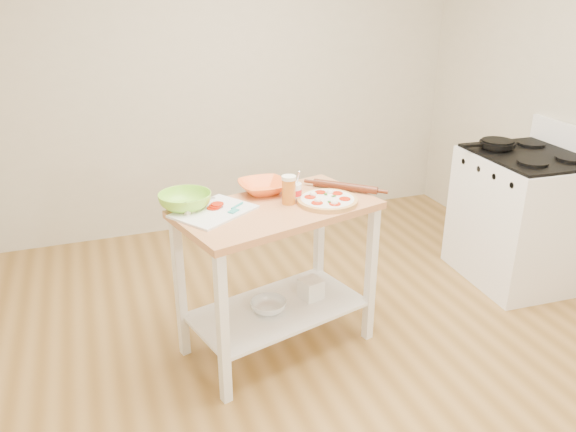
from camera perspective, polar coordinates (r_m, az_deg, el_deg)
The scene contains 15 objects.
room_shell at distance 2.73m, azimuth 6.34°, elevation 8.25°, with size 4.04×4.54×2.74m.
prep_island at distance 3.14m, azimuth -1.10°, elevation -3.34°, with size 1.19×0.84×0.90m.
gas_stove at distance 4.33m, azimuth 22.58°, elevation -0.10°, with size 0.73×0.84×1.11m.
skillet at distance 4.23m, azimuth 20.42°, elevation 6.89°, with size 0.39×0.25×0.03m.
pizza at distance 3.09m, azimuth 3.99°, elevation 1.62°, with size 0.34×0.34×0.05m.
cutting_board at distance 2.98m, azimuth -7.67°, elevation 0.50°, with size 0.50×0.47×0.04m.
spatula at distance 2.98m, azimuth -5.36°, elevation 0.80°, with size 0.11×0.13×0.01m.
knife at distance 3.07m, azimuth -10.30°, elevation 1.22°, with size 0.27×0.09×0.01m.
orange_bowl at distance 3.23m, azimuth -2.56°, elevation 2.96°, with size 0.28×0.28×0.07m, color orange.
green_bowl at distance 3.04m, azimuth -10.41°, elevation 1.49°, with size 0.28×0.28×0.09m, color #8FE039.
beer_pint at distance 3.05m, azimuth 0.08°, elevation 2.69°, with size 0.08×0.08×0.16m.
yogurt_tub at distance 3.11m, azimuth 0.66°, elevation 2.48°, with size 0.08×0.08×0.17m.
rolling_pin at distance 3.28m, azimuth 5.82°, elevation 2.96°, with size 0.04×0.04×0.38m, color #5D2915.
shelf_glass_bowl at distance 3.28m, azimuth -1.98°, elevation -9.14°, with size 0.21×0.21×0.07m, color silver.
shelf_bin at distance 3.40m, azimuth 2.34°, elevation -7.37°, with size 0.12×0.12×0.12m, color white.
Camera 1 is at (-1.18, -2.37, 2.02)m, focal length 35.00 mm.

